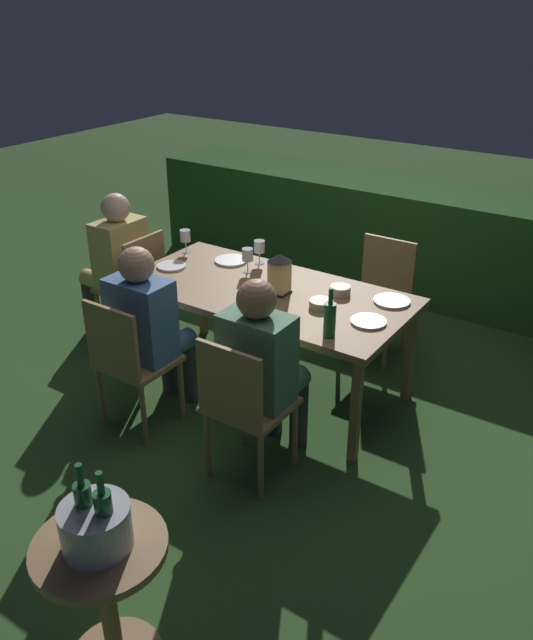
% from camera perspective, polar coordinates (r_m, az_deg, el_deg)
% --- Properties ---
extents(ground_plane, '(16.00, 16.00, 0.00)m').
position_cam_1_polar(ground_plane, '(4.56, -0.00, -5.72)').
color(ground_plane, '#2D5123').
extents(dining_table, '(1.85, 0.91, 0.73)m').
position_cam_1_polar(dining_table, '(4.23, -0.00, 2.00)').
color(dining_table, olive).
rests_on(dining_table, ground).
extents(chair_side_left_b, '(0.42, 0.40, 0.87)m').
position_cam_1_polar(chair_side_left_b, '(3.51, -2.04, -7.24)').
color(chair_side_left_b, '#937047').
rests_on(chair_side_left_b, ground).
extents(person_in_green, '(0.38, 0.47, 1.15)m').
position_cam_1_polar(person_in_green, '(3.56, -0.24, -3.76)').
color(person_in_green, '#4C7A5B').
rests_on(person_in_green, ground).
extents(chair_head_near, '(0.40, 0.42, 0.87)m').
position_cam_1_polar(chair_head_near, '(5.00, -11.27, 3.15)').
color(chair_head_near, '#937047').
rests_on(chair_head_near, ground).
extents(person_in_mustard, '(0.48, 0.38, 1.15)m').
position_cam_1_polar(person_in_mustard, '(5.08, -13.01, 5.19)').
color(person_in_mustard, tan).
rests_on(person_in_mustard, ground).
extents(chair_side_right_b, '(0.42, 0.40, 0.87)m').
position_cam_1_polar(chair_side_right_b, '(4.81, 9.80, 2.28)').
color(chair_side_right_b, '#937047').
rests_on(chair_side_right_b, ground).
extents(chair_side_left_a, '(0.42, 0.40, 0.87)m').
position_cam_1_polar(chair_side_left_a, '(3.99, -11.85, -3.34)').
color(chair_side_left_a, '#937047').
rests_on(chair_side_left_a, ground).
extents(person_in_blue, '(0.38, 0.47, 1.15)m').
position_cam_1_polar(person_in_blue, '(4.03, -10.11, -0.34)').
color(person_in_blue, '#426699').
rests_on(person_in_blue, ground).
extents(lantern_centerpiece, '(0.15, 0.15, 0.27)m').
position_cam_1_polar(lantern_centerpiece, '(4.11, 1.17, 4.24)').
color(lantern_centerpiece, black).
rests_on(lantern_centerpiece, dining_table).
extents(green_bottle_on_table, '(0.07, 0.07, 0.29)m').
position_cam_1_polar(green_bottle_on_table, '(3.61, 5.51, 0.11)').
color(green_bottle_on_table, '#195128').
rests_on(green_bottle_on_table, dining_table).
extents(wine_glass_a, '(0.08, 0.08, 0.17)m').
position_cam_1_polar(wine_glass_a, '(4.58, -0.62, 6.30)').
color(wine_glass_a, silver).
rests_on(wine_glass_a, dining_table).
extents(wine_glass_b, '(0.08, 0.08, 0.17)m').
position_cam_1_polar(wine_glass_b, '(4.83, -7.06, 7.18)').
color(wine_glass_b, silver).
rests_on(wine_glass_b, dining_table).
extents(wine_glass_c, '(0.08, 0.08, 0.17)m').
position_cam_1_polar(wine_glass_c, '(4.44, -1.65, 5.59)').
color(wine_glass_c, silver).
rests_on(wine_glass_c, dining_table).
extents(plate_a, '(0.20, 0.20, 0.01)m').
position_cam_1_polar(plate_a, '(4.61, -8.25, 4.66)').
color(plate_a, white).
rests_on(plate_a, dining_table).
extents(plate_b, '(0.23, 0.23, 0.01)m').
position_cam_1_polar(plate_b, '(4.66, -3.09, 5.19)').
color(plate_b, white).
rests_on(plate_b, dining_table).
extents(plate_c, '(0.21, 0.21, 0.01)m').
position_cam_1_polar(plate_c, '(3.83, 8.85, -0.12)').
color(plate_c, silver).
rests_on(plate_c, dining_table).
extents(plate_d, '(0.23, 0.23, 0.01)m').
position_cam_1_polar(plate_d, '(4.11, 10.83, 1.63)').
color(plate_d, white).
rests_on(plate_d, dining_table).
extents(bowl_olives, '(0.13, 0.13, 0.05)m').
position_cam_1_polar(bowl_olives, '(4.16, 6.42, 2.62)').
color(bowl_olives, '#BCAD8E').
rests_on(bowl_olives, dining_table).
extents(bowl_bread, '(0.15, 0.15, 0.05)m').
position_cam_1_polar(bowl_bread, '(3.98, 4.77, 1.46)').
color(bowl_bread, '#BCAD8E').
rests_on(bowl_bread, dining_table).
extents(side_table, '(0.50, 0.50, 0.64)m').
position_cam_1_polar(side_table, '(2.76, -13.81, -21.52)').
color(side_table, '#937047').
rests_on(side_table, ground).
extents(ice_bucket, '(0.26, 0.26, 0.34)m').
position_cam_1_polar(ice_bucket, '(2.53, -14.62, -16.67)').
color(ice_bucket, '#B2B7BF').
rests_on(ice_bucket, side_table).
extents(hedge_backdrop, '(4.77, 0.75, 0.93)m').
position_cam_1_polar(hedge_backdrop, '(6.06, 11.32, 7.17)').
color(hedge_backdrop, '#234C1E').
rests_on(hedge_backdrop, ground).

